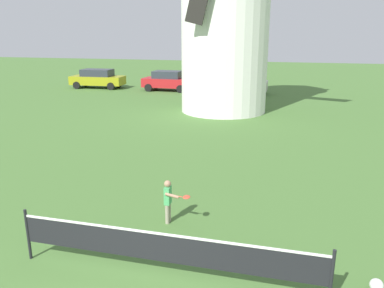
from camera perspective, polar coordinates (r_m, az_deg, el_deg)
tennis_net at (r=7.30m, az=-4.12°, el=-15.15°), size 5.88×0.06×1.10m
player_far at (r=9.37m, az=-3.45°, el=-8.14°), size 0.68×0.44×1.09m
stray_ball at (r=8.05m, az=25.70°, el=-18.36°), size 0.24×0.24×0.24m
parked_car_mustard at (r=33.51m, az=-13.84°, el=9.44°), size 4.50×2.09×1.56m
parked_car_red at (r=31.12m, az=-3.65°, el=9.38°), size 3.90×1.92×1.56m
parked_car_cream at (r=29.63m, az=7.34°, el=8.94°), size 3.91×1.95×1.56m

